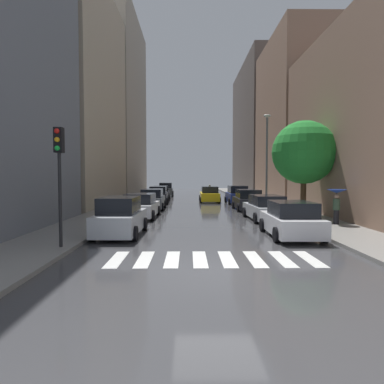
{
  "coord_description": "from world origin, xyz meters",
  "views": [
    {
      "loc": [
        -0.83,
        -9.49,
        2.73
      ],
      "look_at": [
        -0.51,
        18.72,
        1.35
      ],
      "focal_mm": 31.34,
      "sensor_mm": 36.0,
      "label": 1
    }
  ],
  "objects": [
    {
      "name": "parked_car_left_fourth",
      "position": [
        -3.8,
        23.72,
        0.78
      ],
      "size": [
        2.06,
        4.4,
        1.68
      ],
      "rotation": [
        0.0,
        0.0,
        1.6
      ],
      "color": "black",
      "rests_on": "ground"
    },
    {
      "name": "parked_car_left_fifth",
      "position": [
        -3.94,
        28.97,
        0.74
      ],
      "size": [
        2.16,
        4.12,
        1.58
      ],
      "rotation": [
        0.0,
        0.0,
        1.61
      ],
      "color": "black",
      "rests_on": "ground"
    },
    {
      "name": "parked_car_right_third",
      "position": [
        3.91,
        16.96,
        0.77
      ],
      "size": [
        2.15,
        4.06,
        1.64
      ],
      "rotation": [
        0.0,
        0.0,
        1.58
      ],
      "color": "black",
      "rests_on": "ground"
    },
    {
      "name": "lamp_post_right",
      "position": [
        5.55,
        17.66,
        4.45
      ],
      "size": [
        0.6,
        0.28,
        7.52
      ],
      "color": "#595B60",
      "rests_on": "sidewalk_right"
    },
    {
      "name": "parked_car_left_second",
      "position": [
        -3.92,
        12.22,
        0.74
      ],
      "size": [
        2.29,
        4.42,
        1.58
      ],
      "rotation": [
        0.0,
        0.0,
        1.53
      ],
      "color": "silver",
      "rests_on": "ground"
    },
    {
      "name": "parked_car_left_sixth",
      "position": [
        -3.85,
        35.72,
        0.83
      ],
      "size": [
        2.17,
        4.31,
        1.78
      ],
      "rotation": [
        0.0,
        0.0,
        1.6
      ],
      "color": "#474C51",
      "rests_on": "ground"
    },
    {
      "name": "parked_car_left_nearest",
      "position": [
        -3.93,
        5.72,
        0.82
      ],
      "size": [
        2.05,
        4.24,
        1.77
      ],
      "rotation": [
        0.0,
        0.0,
        1.55
      ],
      "color": "#B2B7BF",
      "rests_on": "ground"
    },
    {
      "name": "building_right_mid",
      "position": [
        11.0,
        27.73,
        8.77
      ],
      "size": [
        6.0,
        13.69,
        17.54
      ],
      "primitive_type": "cube",
      "color": "#8C6B56",
      "rests_on": "ground"
    },
    {
      "name": "taxi_midroad",
      "position": [
        1.38,
        25.16,
        0.76
      ],
      "size": [
        2.09,
        4.62,
        1.81
      ],
      "rotation": [
        0.0,
        0.0,
        1.56
      ],
      "color": "yellow",
      "rests_on": "ground"
    },
    {
      "name": "crosswalk_stripes",
      "position": [
        0.0,
        1.3,
        0.01
      ],
      "size": [
        6.75,
        2.2,
        0.01
      ],
      "color": "silver",
      "rests_on": "ground"
    },
    {
      "name": "sidewalk_right",
      "position": [
        6.5,
        24.0,
        0.07
      ],
      "size": [
        3.0,
        72.0,
        0.15
      ],
      "primitive_type": "cube",
      "color": "gray",
      "rests_on": "ground"
    },
    {
      "name": "parked_car_right_second",
      "position": [
        3.94,
        10.95,
        0.73
      ],
      "size": [
        2.26,
        4.72,
        1.54
      ],
      "rotation": [
        0.0,
        0.0,
        1.6
      ],
      "color": "#B2B7BF",
      "rests_on": "ground"
    },
    {
      "name": "traffic_light_left_corner",
      "position": [
        -5.45,
        2.58,
        3.29
      ],
      "size": [
        0.3,
        0.42,
        4.3
      ],
      "color": "black",
      "rests_on": "sidewalk_left"
    },
    {
      "name": "pedestrian_foreground",
      "position": [
        7.07,
        8.17,
        1.51
      ],
      "size": [
        1.03,
        1.03,
        1.85
      ],
      "rotation": [
        0.0,
        0.0,
        6.01
      ],
      "color": "black",
      "rests_on": "sidewalk_right"
    },
    {
      "name": "ground_plane",
      "position": [
        0.0,
        24.0,
        -0.02
      ],
      "size": [
        28.0,
        72.0,
        0.04
      ],
      "primitive_type": "cube",
      "color": "#3D3D3F"
    },
    {
      "name": "parked_car_right_fourth",
      "position": [
        3.99,
        23.25,
        0.82
      ],
      "size": [
        2.15,
        4.26,
        1.76
      ],
      "rotation": [
        0.0,
        0.0,
        1.59
      ],
      "color": "navy",
      "rests_on": "ground"
    },
    {
      "name": "building_left_far",
      "position": [
        -11.0,
        39.14,
        12.56
      ],
      "size": [
        6.0,
        18.46,
        25.11
      ],
      "primitive_type": "cube",
      "color": "#9E9384",
      "rests_on": "ground"
    },
    {
      "name": "street_tree_right",
      "position": [
        6.58,
        11.9,
        4.21
      ],
      "size": [
        4.04,
        4.04,
        6.09
      ],
      "color": "#513823",
      "rests_on": "sidewalk_right"
    },
    {
      "name": "parked_car_right_nearest",
      "position": [
        3.77,
        5.31,
        0.75
      ],
      "size": [
        2.21,
        4.22,
        1.59
      ],
      "rotation": [
        0.0,
        0.0,
        1.55
      ],
      "color": "silver",
      "rests_on": "ground"
    },
    {
      "name": "building_left_mid",
      "position": [
        -11.0,
        21.59,
        9.85
      ],
      "size": [
        6.0,
        15.42,
        19.69
      ],
      "primitive_type": "cube",
      "color": "#B2A38C",
      "rests_on": "ground"
    },
    {
      "name": "parked_car_left_third",
      "position": [
        -3.75,
        17.77,
        0.77
      ],
      "size": [
        2.02,
        4.48,
        1.65
      ],
      "rotation": [
        0.0,
        0.0,
        1.58
      ],
      "color": "#474C51",
      "rests_on": "ground"
    },
    {
      "name": "sidewalk_left",
      "position": [
        -6.5,
        24.0,
        0.07
      ],
      "size": [
        3.0,
        72.0,
        0.15
      ],
      "primitive_type": "cube",
      "color": "gray",
      "rests_on": "ground"
    },
    {
      "name": "building_right_far",
      "position": [
        11.0,
        46.42,
        10.36
      ],
      "size": [
        6.0,
        21.48,
        20.72
      ],
      "primitive_type": "cube",
      "color": "#564C47",
      "rests_on": "ground"
    }
  ]
}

